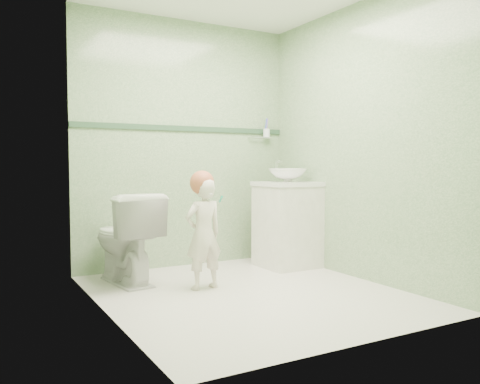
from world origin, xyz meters
TOP-DOWN VIEW (x-y plane):
  - ground at (0.00, 0.00)m, footprint 2.50×2.50m
  - room_shell at (0.00, 0.00)m, footprint 2.50×2.54m
  - trim_stripe at (0.00, 1.24)m, footprint 2.20×0.02m
  - vanity at (0.84, 0.70)m, footprint 0.52×0.50m
  - counter at (0.84, 0.70)m, footprint 0.54×0.52m
  - basin at (0.84, 0.70)m, footprint 0.37×0.37m
  - faucet at (0.84, 0.89)m, footprint 0.03×0.13m
  - cup_holder at (0.89, 1.18)m, footprint 0.26×0.07m
  - toilet at (-0.74, 0.80)m, footprint 0.52×0.80m
  - toddler at (-0.25, 0.30)m, footprint 0.34×0.24m
  - hair_cap at (-0.25, 0.33)m, footprint 0.20×0.20m
  - teal_toothbrush at (-0.16, 0.18)m, footprint 0.11×0.14m

SIDE VIEW (x-z plane):
  - ground at x=0.00m, z-range 0.00..0.00m
  - toilet at x=-0.74m, z-range 0.00..0.76m
  - vanity at x=0.84m, z-range 0.00..0.80m
  - toddler at x=-0.25m, z-range 0.00..0.89m
  - teal_toothbrush at x=-0.16m, z-range 0.69..0.77m
  - counter at x=0.84m, z-range 0.79..0.83m
  - hair_cap at x=-0.25m, z-range 0.75..0.95m
  - basin at x=0.84m, z-range 0.83..0.96m
  - faucet at x=0.84m, z-range 0.88..1.06m
  - room_shell at x=0.00m, z-range 0.00..2.40m
  - cup_holder at x=0.89m, z-range 1.22..1.44m
  - trim_stripe at x=0.00m, z-range 1.33..1.38m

